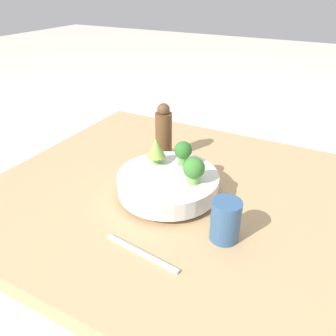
# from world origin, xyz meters

# --- Properties ---
(ground_plane) EXTENTS (6.00, 6.00, 0.00)m
(ground_plane) POSITION_xyz_m (0.00, 0.00, 0.00)
(ground_plane) COLOR beige
(table) EXTENTS (0.92, 0.86, 0.05)m
(table) POSITION_xyz_m (0.00, 0.00, 0.02)
(table) COLOR tan
(table) RESTS_ON ground_plane
(bowl) EXTENTS (0.26, 0.26, 0.06)m
(bowl) POSITION_xyz_m (0.02, -0.03, 0.08)
(bowl) COLOR silver
(bowl) RESTS_ON table
(broccoli_floret_back) EXTENTS (0.05, 0.05, 0.07)m
(broccoli_floret_back) POSITION_xyz_m (0.03, 0.04, 0.15)
(broccoli_floret_back) COLOR #609347
(broccoli_floret_back) RESTS_ON bowl
(romanesco_piece_far) EXTENTS (0.05, 0.05, 0.07)m
(romanesco_piece_far) POSITION_xyz_m (-0.04, 0.01, 0.15)
(romanesco_piece_far) COLOR #6BA34C
(romanesco_piece_far) RESTS_ON bowl
(broccoli_floret_right) EXTENTS (0.05, 0.05, 0.07)m
(broccoli_floret_right) POSITION_xyz_m (0.09, -0.03, 0.15)
(broccoli_floret_right) COLOR #7AB256
(broccoli_floret_right) RESTS_ON bowl
(cup) EXTENTS (0.06, 0.06, 0.10)m
(cup) POSITION_xyz_m (0.21, -0.12, 0.10)
(cup) COLOR #33567F
(cup) RESTS_ON table
(pepper_mill) EXTENTS (0.05, 0.05, 0.18)m
(pepper_mill) POSITION_xyz_m (-0.09, 0.15, 0.13)
(pepper_mill) COLOR brown
(pepper_mill) RESTS_ON table
(fork) EXTENTS (0.18, 0.03, 0.01)m
(fork) POSITION_xyz_m (0.07, -0.25, 0.05)
(fork) COLOR #B2B2B7
(fork) RESTS_ON table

